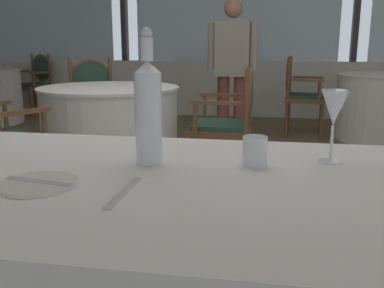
% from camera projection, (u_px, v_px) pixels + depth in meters
% --- Properties ---
extents(ground_plane, '(14.43, 14.43, 0.00)m').
position_uv_depth(ground_plane, '(184.00, 219.00, 2.72)').
color(ground_plane, '#756047').
extents(window_wall_far, '(11.02, 0.14, 2.86)m').
position_uv_depth(window_wall_far, '(235.00, 42.00, 6.46)').
color(window_wall_far, silver).
rests_on(window_wall_far, ground_plane).
extents(side_plate, '(0.18, 0.18, 0.01)m').
position_uv_depth(side_plate, '(39.00, 184.00, 0.99)').
color(side_plate, silver).
rests_on(side_plate, foreground_table).
extents(butter_knife, '(0.18, 0.04, 0.00)m').
position_uv_depth(butter_knife, '(38.00, 182.00, 0.99)').
color(butter_knife, silver).
rests_on(butter_knife, foreground_table).
extents(dinner_fork, '(0.02, 0.21, 0.00)m').
position_uv_depth(dinner_fork, '(124.00, 192.00, 0.94)').
color(dinner_fork, silver).
rests_on(dinner_fork, foreground_table).
extents(water_bottle, '(0.07, 0.07, 0.36)m').
position_uv_depth(water_bottle, '(148.00, 110.00, 1.15)').
color(water_bottle, white).
rests_on(water_bottle, foreground_table).
extents(wine_glass, '(0.08, 0.08, 0.20)m').
position_uv_depth(wine_glass, '(334.00, 110.00, 1.16)').
color(wine_glass, white).
rests_on(wine_glass, foreground_table).
extents(water_tumbler, '(0.07, 0.07, 0.08)m').
position_uv_depth(water_tumbler, '(255.00, 151.00, 1.15)').
color(water_tumbler, white).
rests_on(water_tumbler, foreground_table).
extents(background_table_0, '(1.11, 1.11, 0.76)m').
position_uv_depth(background_table_0, '(384.00, 107.00, 4.94)').
color(background_table_0, white).
rests_on(background_table_0, ground_plane).
extents(dining_chair_0_2, '(0.51, 0.57, 0.96)m').
position_uv_depth(dining_chair_0_2, '(298.00, 89.00, 5.16)').
color(dining_chair_0_2, brown).
rests_on(dining_chair_0_2, ground_plane).
extents(dining_chair_1_1, '(0.63, 0.60, 0.96)m').
position_uv_depth(dining_chair_1_1, '(36.00, 79.00, 6.84)').
color(dining_chair_1_1, brown).
rests_on(dining_chair_1_1, ground_plane).
extents(background_table_2, '(1.11, 1.11, 0.76)m').
position_uv_depth(background_table_2, '(111.00, 134.00, 3.46)').
color(background_table_2, white).
rests_on(background_table_2, ground_plane).
extents(dining_chair_2_0, '(0.65, 0.63, 0.96)m').
position_uv_depth(dining_chair_2_0, '(93.00, 99.00, 4.32)').
color(dining_chair_2_0, brown).
rests_on(dining_chair_2_0, ground_plane).
extents(dining_chair_2_2, '(0.47, 0.54, 0.92)m').
position_uv_depth(dining_chair_2_2, '(232.00, 117.00, 3.26)').
color(dining_chair_2_2, brown).
rests_on(dining_chair_2_2, ground_plane).
extents(diner_person_0, '(0.53, 0.20, 1.56)m').
position_uv_depth(diner_person_0, '(232.00, 65.00, 4.55)').
color(diner_person_0, brown).
rests_on(diner_person_0, ground_plane).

